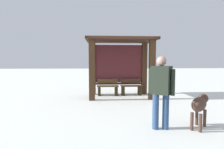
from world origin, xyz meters
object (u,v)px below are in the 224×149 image
at_px(bench_center_inside, 131,88).
at_px(bench_left_inside, 108,88).
at_px(dog, 200,105).
at_px(person_walking, 161,87).
at_px(bus_shelter, 120,57).

bearing_deg(bench_center_inside, bench_left_inside, 179.97).
distance_m(bench_center_inside, dog, 4.08).
bearing_deg(person_walking, bench_center_inside, 89.32).
relative_size(bus_shelter, bench_left_inside, 2.97).
relative_size(bench_center_inside, dog, 1.15).
xyz_separation_m(bus_shelter, bench_left_inside, (-0.52, 0.19, -1.37)).
height_order(bus_shelter, bench_center_inside, bus_shelter).
bearing_deg(dog, person_walking, -178.33).
bearing_deg(bench_left_inside, dog, -64.62).
xyz_separation_m(bus_shelter, person_walking, (0.47, -3.82, -0.76)).
bearing_deg(dog, bench_left_inside, 115.38).
bearing_deg(bus_shelter, bench_center_inside, 20.24).
relative_size(bench_left_inside, person_walking, 0.59).
bearing_deg(bench_left_inside, bus_shelter, -20.29).
bearing_deg(dog, bus_shelter, 109.88).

